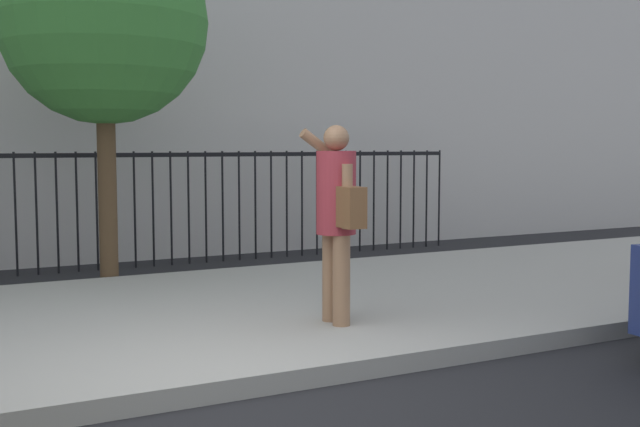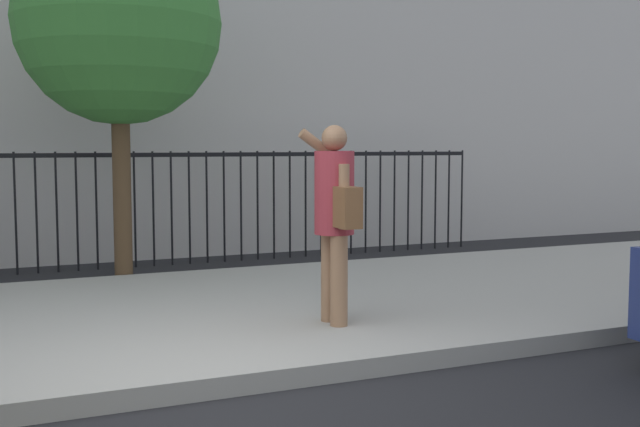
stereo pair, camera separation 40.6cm
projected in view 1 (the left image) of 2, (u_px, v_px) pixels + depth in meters
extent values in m
plane|color=black|center=(225.00, 403.00, 5.09)|extent=(60.00, 60.00, 0.00)
cube|color=#9E9B93|center=(140.00, 323.00, 7.03)|extent=(28.00, 4.40, 0.15)
cube|color=black|center=(66.00, 155.00, 10.18)|extent=(12.00, 0.04, 0.06)
cylinder|color=black|center=(16.00, 214.00, 9.95)|extent=(0.03, 0.03, 1.60)
cylinder|color=black|center=(37.00, 214.00, 10.07)|extent=(0.03, 0.03, 1.60)
cylinder|color=black|center=(57.00, 213.00, 10.18)|extent=(0.03, 0.03, 1.60)
cylinder|color=black|center=(77.00, 212.00, 10.30)|extent=(0.03, 0.03, 1.60)
cylinder|color=black|center=(97.00, 211.00, 10.42)|extent=(0.03, 0.03, 1.60)
cylinder|color=black|center=(116.00, 211.00, 10.53)|extent=(0.03, 0.03, 1.60)
cylinder|color=black|center=(135.00, 210.00, 10.65)|extent=(0.03, 0.03, 1.60)
cylinder|color=black|center=(153.00, 209.00, 10.77)|extent=(0.03, 0.03, 1.60)
cylinder|color=black|center=(171.00, 208.00, 10.89)|extent=(0.03, 0.03, 1.60)
cylinder|color=black|center=(189.00, 208.00, 11.00)|extent=(0.03, 0.03, 1.60)
cylinder|color=black|center=(206.00, 207.00, 11.12)|extent=(0.03, 0.03, 1.60)
cylinder|color=black|center=(223.00, 206.00, 11.24)|extent=(0.03, 0.03, 1.60)
cylinder|color=black|center=(239.00, 206.00, 11.35)|extent=(0.03, 0.03, 1.60)
cylinder|color=black|center=(255.00, 205.00, 11.47)|extent=(0.03, 0.03, 1.60)
cylinder|color=black|center=(271.00, 205.00, 11.59)|extent=(0.03, 0.03, 1.60)
cylinder|color=black|center=(287.00, 204.00, 11.70)|extent=(0.03, 0.03, 1.60)
cylinder|color=black|center=(302.00, 203.00, 11.82)|extent=(0.03, 0.03, 1.60)
cylinder|color=black|center=(317.00, 203.00, 11.94)|extent=(0.03, 0.03, 1.60)
cylinder|color=black|center=(332.00, 202.00, 12.06)|extent=(0.03, 0.03, 1.60)
cylinder|color=black|center=(346.00, 202.00, 12.17)|extent=(0.03, 0.03, 1.60)
cylinder|color=black|center=(360.00, 201.00, 12.29)|extent=(0.03, 0.03, 1.60)
cylinder|color=black|center=(374.00, 201.00, 12.41)|extent=(0.03, 0.03, 1.60)
cylinder|color=black|center=(387.00, 200.00, 12.52)|extent=(0.03, 0.03, 1.60)
cylinder|color=black|center=(401.00, 200.00, 12.64)|extent=(0.03, 0.03, 1.60)
cylinder|color=black|center=(414.00, 199.00, 12.76)|extent=(0.03, 0.03, 1.60)
cylinder|color=black|center=(427.00, 199.00, 12.87)|extent=(0.03, 0.03, 1.60)
cylinder|color=black|center=(439.00, 198.00, 12.99)|extent=(0.03, 0.03, 1.60)
cylinder|color=#936B4C|center=(331.00, 277.00, 6.78)|extent=(0.15, 0.15, 0.78)
cylinder|color=#936B4C|center=(341.00, 280.00, 6.60)|extent=(0.15, 0.15, 0.78)
cylinder|color=#992D38|center=(336.00, 193.00, 6.63)|extent=(0.35, 0.35, 0.71)
sphere|color=#936B4C|center=(336.00, 138.00, 6.59)|extent=(0.22, 0.22, 0.22)
cylinder|color=#936B4C|center=(326.00, 151.00, 6.78)|extent=(0.50, 0.10, 0.38)
cylinder|color=#936B4C|center=(347.00, 197.00, 6.45)|extent=(0.09, 0.09, 0.54)
cube|color=black|center=(334.00, 140.00, 6.75)|extent=(0.01, 0.07, 0.15)
cube|color=brown|center=(351.00, 207.00, 6.40)|extent=(0.17, 0.28, 0.34)
cylinder|color=#4C3823|center=(107.00, 184.00, 9.10)|extent=(0.22, 0.22, 2.46)
sphere|color=#387A33|center=(103.00, 20.00, 8.93)|extent=(2.40, 2.40, 2.40)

